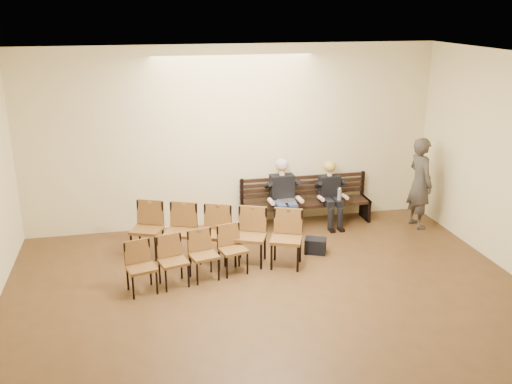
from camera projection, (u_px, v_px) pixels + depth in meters
ground at (308, 371)px, 6.85m from camera, size 10.00×10.00×0.00m
room_walls at (295, 150)px, 6.78m from camera, size 8.02×10.01×3.51m
bench at (306, 213)px, 11.37m from camera, size 2.60×0.90×0.45m
seated_man at (283, 195)px, 11.01m from camera, size 0.57×0.79×1.36m
seated_woman at (330, 196)px, 11.24m from camera, size 0.49×0.69×1.15m
laptop at (287, 202)px, 10.94m from camera, size 0.34×0.27×0.24m
water_bottle at (339, 200)px, 11.06m from camera, size 0.08×0.08×0.25m
bag at (315, 246)px, 10.05m from camera, size 0.44×0.38×0.27m
passerby at (421, 176)px, 10.99m from camera, size 0.56×0.79×2.06m
chair_row_front at (189, 259)px, 8.91m from camera, size 1.98×0.89×0.80m
chair_row_back at (215, 235)px, 9.64m from camera, size 2.91×1.59×0.95m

